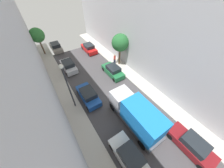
{
  "coord_description": "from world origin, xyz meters",
  "views": [
    {
      "loc": [
        -5.53,
        -7.46,
        12.39
      ],
      "look_at": [
        1.07,
        2.56,
        0.5
      ],
      "focal_mm": 19.1,
      "sensor_mm": 36.0,
      "label": 1
    }
  ],
  "objects_px": {
    "parked_car_right_1": "(191,145)",
    "delivery_truck": "(136,115)",
    "parked_car_left_5": "(56,47)",
    "parked_car_left_3": "(88,95)",
    "parked_car_left_4": "(69,66)",
    "parked_car_right_3": "(89,48)",
    "lamp_post": "(67,82)",
    "street_tree_0": "(37,35)",
    "street_tree_1": "(120,43)",
    "parked_car_right_2": "(113,71)",
    "pedestrian": "(115,59)",
    "parked_car_left_2": "(130,157)"
  },
  "relations": [
    {
      "from": "parked_car_right_1",
      "to": "parked_car_right_2",
      "type": "relative_size",
      "value": 1.0
    },
    {
      "from": "street_tree_1",
      "to": "parked_car_left_4",
      "type": "bearing_deg",
      "value": 156.16
    },
    {
      "from": "parked_car_left_2",
      "to": "delivery_truck",
      "type": "relative_size",
      "value": 0.64
    },
    {
      "from": "parked_car_right_1",
      "to": "lamp_post",
      "type": "xyz_separation_m",
      "value": [
        -7.3,
        10.46,
        3.42
      ]
    },
    {
      "from": "parked_car_left_5",
      "to": "street_tree_0",
      "type": "relative_size",
      "value": 0.86
    },
    {
      "from": "parked_car_right_1",
      "to": "delivery_truck",
      "type": "relative_size",
      "value": 0.64
    },
    {
      "from": "parked_car_left_5",
      "to": "lamp_post",
      "type": "height_order",
      "value": "lamp_post"
    },
    {
      "from": "parked_car_right_2",
      "to": "street_tree_0",
      "type": "bearing_deg",
      "value": 121.93
    },
    {
      "from": "parked_car_left_2",
      "to": "delivery_truck",
      "type": "height_order",
      "value": "delivery_truck"
    },
    {
      "from": "delivery_truck",
      "to": "pedestrian",
      "type": "relative_size",
      "value": 3.84
    },
    {
      "from": "parked_car_left_3",
      "to": "parked_car_left_5",
      "type": "xyz_separation_m",
      "value": [
        0.0,
        15.22,
        0.0
      ]
    },
    {
      "from": "parked_car_right_2",
      "to": "parked_car_left_2",
      "type": "bearing_deg",
      "value": -116.78
    },
    {
      "from": "parked_car_right_3",
      "to": "street_tree_1",
      "type": "distance_m",
      "value": 8.1
    },
    {
      "from": "parked_car_left_2",
      "to": "parked_car_right_1",
      "type": "relative_size",
      "value": 1.0
    },
    {
      "from": "pedestrian",
      "to": "parked_car_left_2",
      "type": "bearing_deg",
      "value": -119.25
    },
    {
      "from": "parked_car_left_4",
      "to": "lamp_post",
      "type": "bearing_deg",
      "value": -103.83
    },
    {
      "from": "parked_car_right_1",
      "to": "parked_car_right_3",
      "type": "distance_m",
      "value": 21.71
    },
    {
      "from": "parked_car_left_2",
      "to": "parked_car_left_5",
      "type": "relative_size",
      "value": 1.0
    },
    {
      "from": "parked_car_left_3",
      "to": "parked_car_right_3",
      "type": "bearing_deg",
      "value": 64.04
    },
    {
      "from": "parked_car_left_2",
      "to": "parked_car_left_5",
      "type": "bearing_deg",
      "value": 90.0
    },
    {
      "from": "parked_car_right_1",
      "to": "parked_car_left_5",
      "type": "bearing_deg",
      "value": 101.8
    },
    {
      "from": "parked_car_left_3",
      "to": "parked_car_right_3",
      "type": "xyz_separation_m",
      "value": [
        5.4,
        11.09,
        0.0
      ]
    },
    {
      "from": "street_tree_0",
      "to": "street_tree_1",
      "type": "bearing_deg",
      "value": -46.65
    },
    {
      "from": "parked_car_left_2",
      "to": "parked_car_right_2",
      "type": "distance_m",
      "value": 11.99
    },
    {
      "from": "parked_car_right_1",
      "to": "street_tree_0",
      "type": "distance_m",
      "value": 26.86
    },
    {
      "from": "parked_car_right_2",
      "to": "pedestrian",
      "type": "height_order",
      "value": "pedestrian"
    },
    {
      "from": "parked_car_left_2",
      "to": "street_tree_0",
      "type": "bearing_deg",
      "value": 95.85
    },
    {
      "from": "street_tree_1",
      "to": "parked_car_left_2",
      "type": "bearing_deg",
      "value": -122.34
    },
    {
      "from": "parked_car_right_2",
      "to": "delivery_truck",
      "type": "relative_size",
      "value": 0.64
    },
    {
      "from": "parked_car_right_2",
      "to": "parked_car_left_3",
      "type": "bearing_deg",
      "value": -155.8
    },
    {
      "from": "parked_car_right_2",
      "to": "lamp_post",
      "type": "distance_m",
      "value": 8.47
    },
    {
      "from": "street_tree_1",
      "to": "lamp_post",
      "type": "relative_size",
      "value": 0.85
    },
    {
      "from": "delivery_truck",
      "to": "street_tree_1",
      "type": "xyz_separation_m",
      "value": [
        5.13,
        9.98,
        2.21
      ]
    },
    {
      "from": "parked_car_right_3",
      "to": "street_tree_0",
      "type": "bearing_deg",
      "value": 153.86
    },
    {
      "from": "pedestrian",
      "to": "delivery_truck",
      "type": "bearing_deg",
      "value": -113.32
    },
    {
      "from": "parked_car_left_4",
      "to": "street_tree_0",
      "type": "xyz_separation_m",
      "value": [
        -2.38,
        7.35,
        3.02
      ]
    },
    {
      "from": "parked_car_left_3",
      "to": "parked_car_left_5",
      "type": "height_order",
      "value": "same"
    },
    {
      "from": "parked_car_right_1",
      "to": "delivery_truck",
      "type": "xyz_separation_m",
      "value": [
        -2.7,
        4.74,
        1.07
      ]
    },
    {
      "from": "parked_car_left_2",
      "to": "delivery_truck",
      "type": "bearing_deg",
      "value": 41.48
    },
    {
      "from": "parked_car_right_2",
      "to": "delivery_truck",
      "type": "distance_m",
      "value": 8.81
    },
    {
      "from": "parked_car_left_4",
      "to": "parked_car_right_2",
      "type": "distance_m",
      "value": 7.45
    },
    {
      "from": "parked_car_left_4",
      "to": "parked_car_right_3",
      "type": "bearing_deg",
      "value": 33.22
    },
    {
      "from": "parked_car_left_5",
      "to": "delivery_truck",
      "type": "xyz_separation_m",
      "value": [
        2.7,
        -21.11,
        1.07
      ]
    },
    {
      "from": "parked_car_left_3",
      "to": "street_tree_1",
      "type": "relative_size",
      "value": 0.81
    },
    {
      "from": "parked_car_left_4",
      "to": "lamp_post",
      "type": "relative_size",
      "value": 0.68
    },
    {
      "from": "parked_car_left_5",
      "to": "parked_car_right_1",
      "type": "height_order",
      "value": "same"
    },
    {
      "from": "parked_car_left_4",
      "to": "pedestrian",
      "type": "xyz_separation_m",
      "value": [
        7.25,
        -2.87,
        0.35
      ]
    },
    {
      "from": "parked_car_left_4",
      "to": "street_tree_1",
      "type": "relative_size",
      "value": 0.81
    },
    {
      "from": "parked_car_left_3",
      "to": "parked_car_left_4",
      "type": "height_order",
      "value": "same"
    },
    {
      "from": "parked_car_right_1",
      "to": "delivery_truck",
      "type": "bearing_deg",
      "value": 119.67
    }
  ]
}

